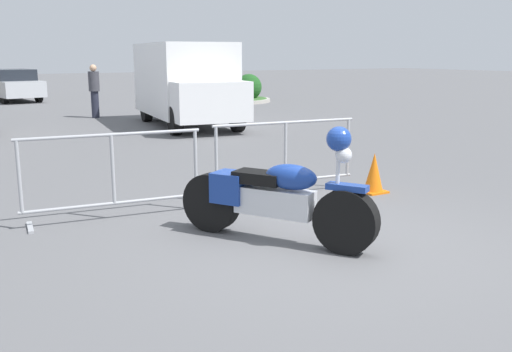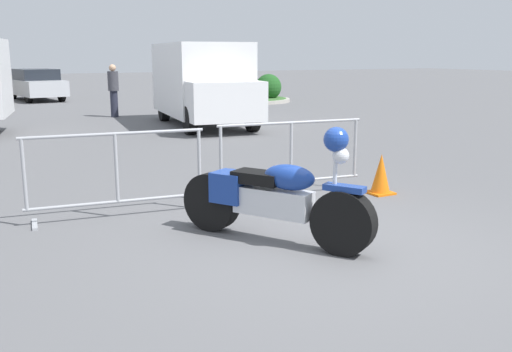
# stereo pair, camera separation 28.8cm
# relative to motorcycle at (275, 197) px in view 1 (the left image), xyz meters

# --- Properties ---
(ground_plane) EXTENTS (120.00, 120.00, 0.00)m
(ground_plane) POSITION_rel_motorcycle_xyz_m (0.40, -0.37, -0.49)
(ground_plane) COLOR #5B5B5E
(motorcycle) EXTENTS (1.35, 2.05, 1.30)m
(motorcycle) POSITION_rel_motorcycle_xyz_m (0.00, 0.00, 0.00)
(motorcycle) COLOR black
(motorcycle) RESTS_ON ground
(crowd_barrier_near) EXTENTS (2.21, 0.64, 1.07)m
(crowd_barrier_near) POSITION_rel_motorcycle_xyz_m (-1.25, 1.71, 0.06)
(crowd_barrier_near) COLOR #9EA0A5
(crowd_barrier_near) RESTS_ON ground
(crowd_barrier_far) EXTENTS (2.21, 0.64, 1.07)m
(crowd_barrier_far) POSITION_rel_motorcycle_xyz_m (1.25, 1.71, 0.06)
(crowd_barrier_far) COLOR #9EA0A5
(crowd_barrier_far) RESTS_ON ground
(delivery_van) EXTENTS (2.56, 5.20, 2.31)m
(delivery_van) POSITION_rel_motorcycle_xyz_m (3.35, 10.09, 0.75)
(delivery_van) COLOR white
(delivery_van) RESTS_ON ground
(parked_car_silver) EXTENTS (2.24, 4.26, 1.38)m
(parked_car_silver) POSITION_rel_motorcycle_xyz_m (0.28, 22.00, 0.20)
(parked_car_silver) COLOR #B7BABF
(parked_car_silver) RESTS_ON ground
(pedestrian) EXTENTS (0.42, 0.42, 1.69)m
(pedestrian) POSITION_rel_motorcycle_xyz_m (1.62, 13.44, 0.43)
(pedestrian) COLOR #262838
(pedestrian) RESTS_ON ground
(planter_island) EXTENTS (3.74, 3.74, 1.18)m
(planter_island) POSITION_rel_motorcycle_xyz_m (8.53, 16.90, -0.14)
(planter_island) COLOR #ADA89E
(planter_island) RESTS_ON ground
(traffic_cone) EXTENTS (0.34, 0.34, 0.59)m
(traffic_cone) POSITION_rel_motorcycle_xyz_m (2.45, 1.16, -0.21)
(traffic_cone) COLOR orange
(traffic_cone) RESTS_ON ground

